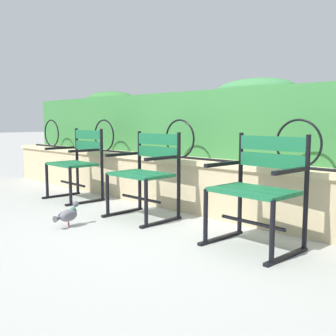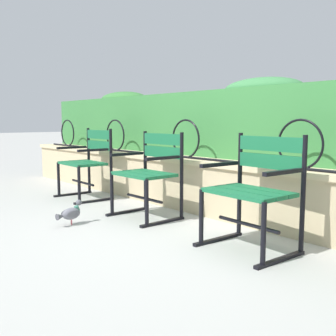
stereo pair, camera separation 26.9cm
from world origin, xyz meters
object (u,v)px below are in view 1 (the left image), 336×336
park_chair_centre_right (259,186)px  pigeon_near_chairs (68,215)px  park_chair_leftmost (78,161)px  park_chair_centre_left (146,171)px

park_chair_centre_right → pigeon_near_chairs: (-1.54, -0.72, -0.36)m
park_chair_leftmost → park_chair_centre_right: size_ratio=1.00×
park_chair_centre_right → pigeon_near_chairs: bearing=-154.8°
park_chair_leftmost → park_chair_centre_left: bearing=-1.7°
park_chair_centre_left → pigeon_near_chairs: size_ratio=2.94×
park_chair_leftmost → pigeon_near_chairs: size_ratio=2.99×
park_chair_leftmost → park_chair_centre_left: (1.29, -0.04, -0.00)m
park_chair_leftmost → park_chair_centre_left: park_chair_leftmost is taller
park_chair_leftmost → pigeon_near_chairs: bearing=-36.9°
park_chair_leftmost → park_chair_centre_right: 2.60m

